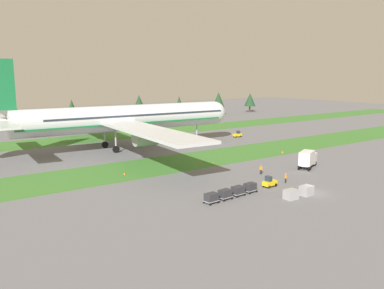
# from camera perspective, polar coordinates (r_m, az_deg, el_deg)

# --- Properties ---
(ground_plane) EXTENTS (400.00, 400.00, 0.00)m
(ground_plane) POSITION_cam_1_polar(r_m,az_deg,el_deg) (68.81, 16.98, -6.64)
(ground_plane) COLOR slate
(grass_strip_near) EXTENTS (320.00, 15.77, 0.01)m
(grass_strip_near) POSITION_cam_1_polar(r_m,az_deg,el_deg) (91.36, 0.80, -2.13)
(grass_strip_near) COLOR #3D752D
(grass_strip_near) RESTS_ON ground
(grass_strip_far) EXTENTS (320.00, 15.77, 0.01)m
(grass_strip_far) POSITION_cam_1_polar(r_m,az_deg,el_deg) (128.52, -10.73, 1.23)
(grass_strip_far) COLOR #3D752D
(grass_strip_far) RESTS_ON ground
(airliner) EXTENTS (66.39, 81.59, 22.46)m
(airliner) POSITION_cam_1_polar(r_m,az_deg,el_deg) (104.16, -10.50, 3.68)
(airliner) COLOR silver
(airliner) RESTS_ON ground
(baggage_tug) EXTENTS (2.71, 1.53, 1.97)m
(baggage_tug) POSITION_cam_1_polar(r_m,az_deg,el_deg) (70.53, 10.95, -5.29)
(baggage_tug) COLOR yellow
(baggage_tug) RESTS_ON ground
(cargo_dolly_lead) EXTENTS (2.32, 1.69, 1.55)m
(cargo_dolly_lead) POSITION_cam_1_polar(r_m,az_deg,el_deg) (66.77, 8.24, -5.99)
(cargo_dolly_lead) COLOR #A3A3A8
(cargo_dolly_lead) RESTS_ON ground
(cargo_dolly_second) EXTENTS (2.32, 1.69, 1.55)m
(cargo_dolly_second) POSITION_cam_1_polar(r_m,az_deg,el_deg) (64.69, 6.53, -6.47)
(cargo_dolly_second) COLOR #A3A3A8
(cargo_dolly_second) RESTS_ON ground
(cargo_dolly_third) EXTENTS (2.32, 1.69, 1.55)m
(cargo_dolly_third) POSITION_cam_1_polar(r_m,az_deg,el_deg) (62.68, 4.71, -6.98)
(cargo_dolly_third) COLOR #A3A3A8
(cargo_dolly_third) RESTS_ON ground
(cargo_dolly_fourth) EXTENTS (2.32, 1.69, 1.55)m
(cargo_dolly_fourth) POSITION_cam_1_polar(r_m,az_deg,el_deg) (60.74, 2.76, -7.51)
(cargo_dolly_fourth) COLOR #A3A3A8
(cargo_dolly_fourth) RESTS_ON ground
(catering_truck) EXTENTS (7.27, 5.04, 3.58)m
(catering_truck) POSITION_cam_1_polar(r_m,az_deg,el_deg) (86.50, 16.13, -1.90)
(catering_truck) COLOR silver
(catering_truck) RESTS_ON ground
(pushback_tractor) EXTENTS (2.68, 1.46, 1.97)m
(pushback_tractor) POSITION_cam_1_polar(r_m,az_deg,el_deg) (124.41, 6.48, 1.43)
(pushback_tractor) COLOR yellow
(pushback_tractor) RESTS_ON ground
(ground_crew_marshaller) EXTENTS (0.36, 0.48, 1.74)m
(ground_crew_marshaller) POSITION_cam_1_polar(r_m,az_deg,el_deg) (78.97, 9.77, -3.51)
(ground_crew_marshaller) COLOR black
(ground_crew_marshaller) RESTS_ON ground
(ground_crew_loader) EXTENTS (0.36, 0.50, 1.74)m
(ground_crew_loader) POSITION_cam_1_polar(r_m,az_deg,el_deg) (73.70, 13.16, -4.60)
(ground_crew_loader) COLOR black
(ground_crew_loader) RESTS_ON ground
(uld_container_0) EXTENTS (2.06, 1.67, 1.51)m
(uld_container_0) POSITION_cam_1_polar(r_m,az_deg,el_deg) (64.55, 13.88, -6.89)
(uld_container_0) COLOR #A3A3A8
(uld_container_0) RESTS_ON ground
(uld_container_1) EXTENTS (2.10, 1.73, 1.57)m
(uld_container_1) POSITION_cam_1_polar(r_m,az_deg,el_deg) (67.12, 15.95, -6.31)
(uld_container_1) COLOR #A3A3A8
(uld_container_1) RESTS_ON ground
(taxiway_marker_0) EXTENTS (0.44, 0.44, 0.47)m
(taxiway_marker_0) POSITION_cam_1_polar(r_m,az_deg,el_deg) (78.74, -9.57, -4.08)
(taxiway_marker_0) COLOR orange
(taxiway_marker_0) RESTS_ON ground
(taxiway_marker_1) EXTENTS (0.44, 0.44, 0.49)m
(taxiway_marker_1) POSITION_cam_1_polar(r_m,az_deg,el_deg) (86.57, 3.08, -2.66)
(taxiway_marker_1) COLOR orange
(taxiway_marker_1) RESTS_ON ground
(taxiway_marker_2) EXTENTS (0.44, 0.44, 0.48)m
(taxiway_marker_2) POSITION_cam_1_polar(r_m,az_deg,el_deg) (87.39, 1.37, -2.53)
(taxiway_marker_2) COLOR orange
(taxiway_marker_2) RESTS_ON ground
(taxiway_marker_3) EXTENTS (0.44, 0.44, 0.54)m
(taxiway_marker_3) POSITION_cam_1_polar(r_m,az_deg,el_deg) (101.20, 12.72, -1.03)
(taxiway_marker_3) COLOR orange
(taxiway_marker_3) RESTS_ON ground
(distant_tree_line) EXTENTS (184.85, 10.52, 11.81)m
(distant_tree_line) POSITION_cam_1_polar(r_m,az_deg,el_deg) (161.20, -13.41, 5.26)
(distant_tree_line) COLOR #4C3823
(distant_tree_line) RESTS_ON ground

